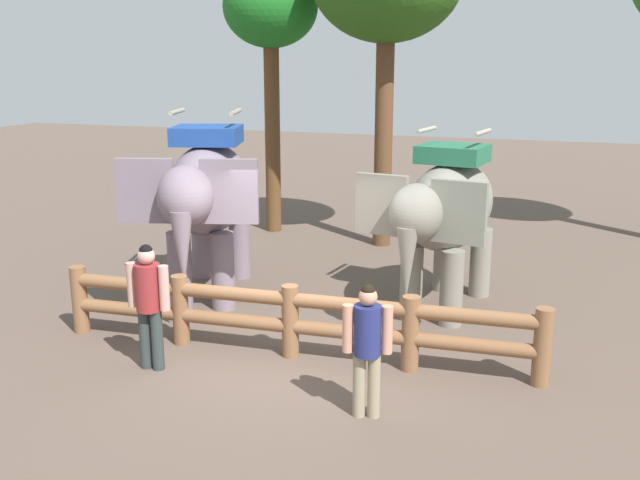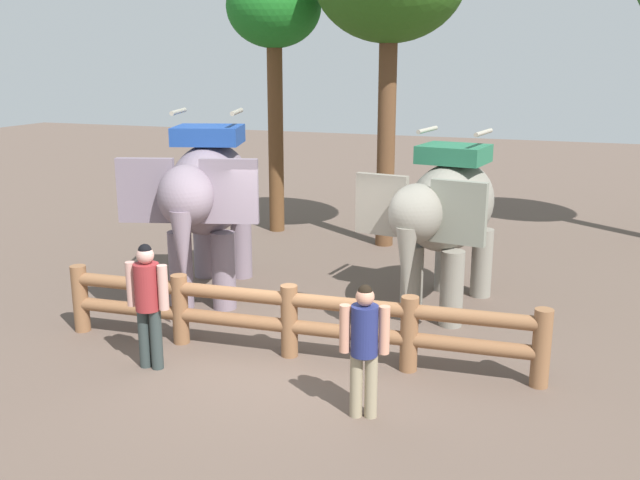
% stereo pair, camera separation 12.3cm
% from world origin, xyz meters
% --- Properties ---
extents(ground_plane, '(60.00, 60.00, 0.00)m').
position_xyz_m(ground_plane, '(0.00, 0.00, 0.00)').
color(ground_plane, brown).
extents(log_fence, '(7.04, 0.65, 1.05)m').
position_xyz_m(log_fence, '(0.00, 0.09, 0.61)').
color(log_fence, brown).
rests_on(log_fence, ground).
extents(elephant_near_left, '(2.59, 3.91, 3.27)m').
position_xyz_m(elephant_near_left, '(-2.33, 2.08, 1.84)').
color(elephant_near_left, slate).
rests_on(elephant_near_left, ground).
extents(elephant_center, '(2.04, 3.57, 3.02)m').
position_xyz_m(elephant_center, '(1.70, 2.71, 1.70)').
color(elephant_center, gray).
rests_on(elephant_center, ground).
extents(tourist_woman_in_black, '(0.62, 0.35, 1.75)m').
position_xyz_m(tourist_woman_in_black, '(-1.63, -0.92, 1.01)').
color(tourist_woman_in_black, '#2F3938').
rests_on(tourist_woman_in_black, ground).
extents(tourist_man_in_blue, '(0.57, 0.38, 1.64)m').
position_xyz_m(tourist_man_in_blue, '(1.49, -1.26, 0.95)').
color(tourist_man_in_blue, gray).
rests_on(tourist_man_in_blue, ground).
extents(tree_back_center, '(2.19, 2.19, 6.20)m').
position_xyz_m(tree_back_center, '(-3.20, 7.07, 5.08)').
color(tree_back_center, brown).
rests_on(tree_back_center, ground).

